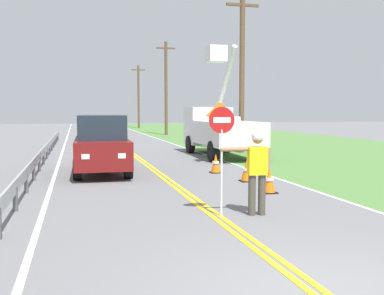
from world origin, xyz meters
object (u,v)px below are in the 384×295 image
Objects in this scene: utility_pole_mid at (166,87)px; utility_pole_far at (139,95)px; traffic_cone_mid at (247,171)px; utility_bucket_truck at (218,128)px; traffic_cone_lead at (269,181)px; stop_sign_paddle at (222,136)px; oncoming_suv_nearest at (101,144)px; flagger_worker at (257,167)px; traffic_cone_tail at (216,164)px; utility_pole_near at (242,71)px.

utility_pole_far is at bearing 90.54° from utility_pole_mid.
utility_pole_mid reaches higher than traffic_cone_mid.
traffic_cone_lead is at bearing -100.28° from utility_bucket_truck.
traffic_cone_lead and traffic_cone_mid have the same top height.
utility_pole_far is (1.20, 38.04, 2.92)m from utility_bucket_truck.
stop_sign_paddle reaches higher than traffic_cone_mid.
oncoming_suv_nearest is 6.65m from traffic_cone_lead.
utility_pole_far is 11.87× the size of traffic_cone_mid.
flagger_worker is at bearing -104.34° from utility_bucket_truck.
utility_bucket_truck is at bearing -93.87° from utility_pole_mid.
stop_sign_paddle is at bearing -117.84° from traffic_cone_mid.
utility_pole_mid is at bearing 83.82° from traffic_cone_mid.
flagger_worker is at bearing -108.99° from traffic_cone_mid.
utility_bucket_truck is 1.47× the size of oncoming_suv_nearest.
utility_pole_mid is 28.94m from traffic_cone_mid.
utility_pole_mid is at bearing 73.67° from oncoming_suv_nearest.
utility_pole_mid is 12.49× the size of traffic_cone_lead.
utility_pole_mid is 30.97m from traffic_cone_lead.
stop_sign_paddle is 13.15m from utility_bucket_truck.
stop_sign_paddle is 0.27× the size of utility_pole_mid.
traffic_cone_tail is (1.16, 6.54, -0.71)m from flagger_worker.
oncoming_suv_nearest is 43.95m from utility_pole_far.
oncoming_suv_nearest is at bearing 129.61° from traffic_cone_lead.
utility_pole_near is 12.79m from traffic_cone_lead.
oncoming_suv_nearest is at bearing -140.38° from utility_pole_near.
utility_bucket_truck is at bearing 75.66° from flagger_worker.
traffic_cone_tail is at bearing 79.93° from flagger_worker.
oncoming_suv_nearest is 5.37m from traffic_cone_mid.
utility_bucket_truck is 7.99m from oncoming_suv_nearest.
utility_pole_near is at bearing 67.48° from stop_sign_paddle.
stop_sign_paddle is 0.50× the size of oncoming_suv_nearest.
traffic_cone_lead is at bearing -50.39° from oncoming_suv_nearest.
utility_pole_mid is (-0.37, 18.95, 0.14)m from utility_pole_near.
utility_pole_mid is at bearing -89.46° from utility_pole_far.
utility_pole_far reaches higher than oncoming_suv_nearest.
stop_sign_paddle is at bearing -107.66° from utility_bucket_truck.
utility_pole_near reaches higher than oncoming_suv_nearest.
utility_pole_far is at bearing 84.14° from stop_sign_paddle.
utility_pole_mid is at bearing 91.13° from utility_pole_near.
utility_pole_mid reaches higher than flagger_worker.
traffic_cone_lead is 4.20m from traffic_cone_tail.
oncoming_suv_nearest is at bearing 167.46° from traffic_cone_tail.
utility_bucket_truck is 6.51m from traffic_cone_tail.
utility_pole_mid is at bearing 80.71° from stop_sign_paddle.
oncoming_suv_nearest is (-6.08, -5.18, -0.36)m from utility_bucket_truck.
traffic_cone_mid is at bearing -93.61° from utility_pole_far.
stop_sign_paddle reaches higher than oncoming_suv_nearest.
traffic_cone_mid is at bearing 71.01° from flagger_worker.
utility_pole_near is 0.97× the size of utility_pole_mid.
utility_pole_far is (-0.54, 36.74, -0.08)m from utility_pole_near.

